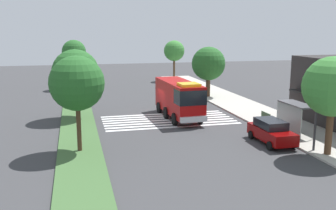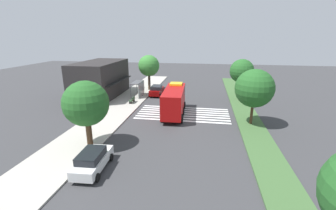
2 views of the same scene
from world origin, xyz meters
TOP-DOWN VIEW (x-y plane):
  - ground_plane at (0.00, 0.00)m, footprint 120.00×120.00m
  - sidewalk at (0.00, 9.33)m, footprint 60.00×5.10m
  - median_strip at (0.00, -8.28)m, footprint 60.00×3.00m
  - crosswalk at (2.60, 0.00)m, footprint 5.85×12.20m
  - fire_truck at (2.23, 1.16)m, footprint 8.62×2.97m
  - parked_car_west at (-11.95, 5.58)m, footprint 4.48×2.22m
  - parked_car_mid at (11.68, 5.58)m, footprint 4.47×2.07m
  - bus_stop_shelter at (10.13, 8.24)m, footprint 3.50×1.40m
  - bench_near_shelter at (6.13, 8.24)m, footprint 1.60×0.50m
  - street_lamp at (14.30, 7.38)m, footprint 0.36×0.36m
  - sidewalk_tree_far_west at (-24.73, 7.78)m, footprint 3.39×3.39m
  - sidewalk_tree_west at (-8.20, 7.78)m, footprint 4.15×4.15m
  - sidewalk_tree_center at (15.25, 7.78)m, footprint 3.92×3.92m
  - median_tree_far_west at (-19.55, -8.28)m, footprint 3.35×3.35m
  - median_tree_west at (0.02, -8.28)m, footprint 4.36×4.36m
  - median_tree_center at (10.44, -8.28)m, footprint 3.70×3.70m

SIDE VIEW (x-z plane):
  - ground_plane at x=0.00m, z-range 0.00..0.00m
  - crosswalk at x=2.60m, z-range 0.00..0.01m
  - sidewalk at x=0.00m, z-range 0.00..0.14m
  - median_strip at x=0.00m, z-range 0.00..0.14m
  - bench_near_shelter at x=6.13m, z-range 0.14..1.04m
  - parked_car_west at x=-11.95m, z-range 0.03..1.69m
  - parked_car_mid at x=11.68m, z-range 0.03..1.78m
  - bus_stop_shelter at x=10.13m, z-range 0.66..3.12m
  - fire_truck at x=2.23m, z-range 0.17..3.91m
  - street_lamp at x=14.30m, z-range 0.70..6.85m
  - sidewalk_tree_west at x=-8.20m, z-range 1.12..7.30m
  - median_tree_west at x=0.02m, z-range 1.17..7.60m
  - sidewalk_tree_center at x=15.25m, z-range 1.41..7.93m
  - median_tree_center at x=10.44m, z-range 1.53..8.04m
  - sidewalk_tree_far_west at x=-24.73m, z-range 1.67..8.20m
  - median_tree_far_west at x=-19.55m, z-range 1.82..8.65m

